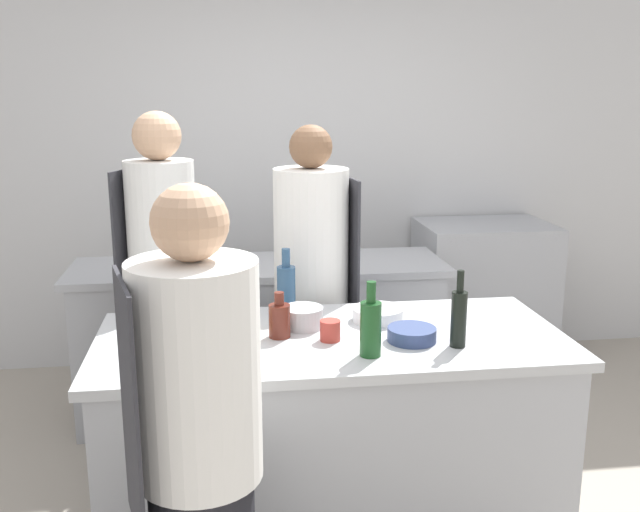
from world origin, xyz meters
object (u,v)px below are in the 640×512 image
(oven_range, at_px, (483,295))
(bottle_olive_oil, at_px, (279,319))
(chef_at_pass_far, at_px, (164,294))
(bottle_vinegar, at_px, (459,317))
(bottle_cooking_oil, at_px, (371,327))
(bowl_prep_small, at_px, (232,328))
(cup, at_px, (330,330))
(bowl_ceramic_blue, at_px, (412,334))
(chef_at_prep_near, at_px, (199,456))
(bowl_mixing_large, at_px, (378,314))
(chef_at_stove, at_px, (313,298))
(bottle_sauce, at_px, (166,326))
(bowl_wooden_salad, at_px, (302,317))
(bottle_wine, at_px, (286,288))

(oven_range, distance_m, bottle_olive_oil, 2.37)
(chef_at_pass_far, bearing_deg, bottle_vinegar, -103.10)
(bottle_cooking_oil, relative_size, bowl_prep_small, 1.80)
(bottle_cooking_oil, height_order, cup, bottle_cooking_oil)
(bottle_olive_oil, bearing_deg, bowl_ceramic_blue, -13.02)
(chef_at_prep_near, xyz_separation_m, chef_at_pass_far, (-0.20, 1.42, 0.09))
(bottle_olive_oil, height_order, bowl_mixing_large, bottle_olive_oil)
(bottle_cooking_oil, bearing_deg, chef_at_stove, 96.47)
(bottle_olive_oil, relative_size, bowl_ceramic_blue, 0.96)
(bottle_sauce, height_order, bowl_wooden_salad, bottle_sauce)
(oven_range, xyz_separation_m, chef_at_stove, (-1.31, -1.10, 0.36))
(bottle_olive_oil, relative_size, bowl_prep_small, 1.17)
(bottle_olive_oil, height_order, bottle_cooking_oil, bottle_cooking_oil)
(chef_at_stove, height_order, bowl_ceramic_blue, chef_at_stove)
(bottle_vinegar, relative_size, bottle_wine, 1.04)
(oven_range, distance_m, bowl_prep_small, 2.47)
(oven_range, relative_size, chef_at_stove, 0.58)
(bottle_sauce, bearing_deg, chef_at_prep_near, -78.80)
(chef_at_stove, bearing_deg, chef_at_prep_near, -26.84)
(bottle_sauce, bearing_deg, cup, 2.26)
(bottle_vinegar, bearing_deg, cup, 164.66)
(bottle_olive_oil, distance_m, bottle_vinegar, 0.71)
(bowl_prep_small, xyz_separation_m, cup, (0.38, -0.09, 0.00))
(chef_at_prep_near, distance_m, chef_at_stove, 1.51)
(bottle_cooking_oil, distance_m, bowl_ceramic_blue, 0.25)
(chef_at_pass_far, height_order, bowl_wooden_salad, chef_at_pass_far)
(chef_at_pass_far, distance_m, bottle_sauce, 0.76)
(chef_at_pass_far, height_order, bowl_prep_small, chef_at_pass_far)
(chef_at_stove, xyz_separation_m, bottle_wine, (-0.16, -0.35, 0.16))
(bottle_olive_oil, relative_size, bottle_sauce, 0.75)
(chef_at_prep_near, xyz_separation_m, bowl_prep_small, (0.12, 0.79, 0.13))
(bowl_ceramic_blue, bearing_deg, bowl_prep_small, 168.31)
(chef_at_pass_far, xyz_separation_m, bottle_olive_oil, (0.51, -0.66, 0.07))
(bowl_mixing_large, bearing_deg, bottle_vinegar, -55.52)
(chef_at_stove, distance_m, bottle_olive_oil, 0.70)
(chef_at_prep_near, bearing_deg, cup, -49.63)
(bottle_sauce, height_order, bowl_ceramic_blue, bottle_sauce)
(bowl_ceramic_blue, bearing_deg, chef_at_prep_near, -141.98)
(bowl_wooden_salad, bearing_deg, bottle_cooking_oil, -58.80)
(chef_at_pass_far, relative_size, cup, 21.37)
(oven_range, relative_size, bottle_sauce, 3.94)
(chef_at_pass_far, height_order, bottle_olive_oil, chef_at_pass_far)
(bottle_wine, distance_m, bowl_prep_small, 0.38)
(oven_range, height_order, cup, oven_range)
(cup, bearing_deg, chef_at_stove, 88.27)
(bottle_wine, height_order, bowl_wooden_salad, bottle_wine)
(chef_at_prep_near, bearing_deg, bowl_wooden_salad, -39.05)
(bowl_wooden_salad, distance_m, cup, 0.20)
(bottle_vinegar, distance_m, bowl_prep_small, 0.90)
(cup, bearing_deg, bottle_wine, 110.23)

